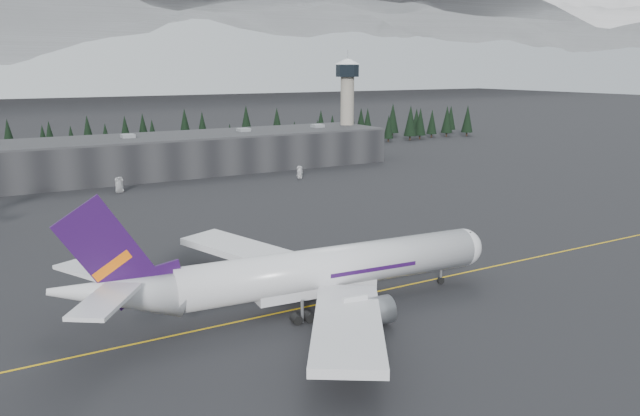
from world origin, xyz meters
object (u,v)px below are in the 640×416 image
terminal (160,155)px  jet_main (298,273)px  gse_vehicle_a (120,191)px  control_tower (347,97)px  gse_vehicle_b (300,176)px

terminal → jet_main: (-16.62, -127.18, -0.78)m
terminal → gse_vehicle_a: bearing=-127.1°
control_tower → jet_main: 160.19m
terminal → control_tower: bearing=2.3°
jet_main → gse_vehicle_b: (52.34, 96.21, -4.82)m
terminal → jet_main: bearing=-97.4°
terminal → gse_vehicle_a: 32.42m
terminal → gse_vehicle_b: (35.72, -30.97, -5.59)m
gse_vehicle_a → gse_vehicle_b: 55.24m
control_tower → gse_vehicle_a: control_tower is taller
control_tower → jet_main: size_ratio=0.57×
control_tower → gse_vehicle_b: (-39.28, -33.97, -22.70)m
jet_main → gse_vehicle_a: size_ratio=14.49×
control_tower → gse_vehicle_b: control_tower is taller
gse_vehicle_a → jet_main: bearing=-88.1°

